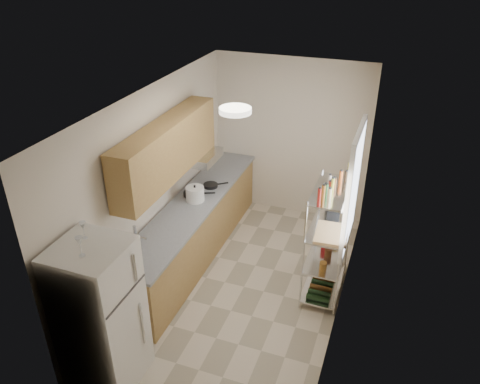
% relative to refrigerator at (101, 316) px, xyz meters
% --- Properties ---
extents(room, '(2.52, 4.42, 2.62)m').
position_rel_refrigerator_xyz_m(room, '(0.87, 1.83, 0.47)').
color(room, beige).
rests_on(room, ground).
extents(counter_run, '(0.63, 3.51, 0.90)m').
position_rel_refrigerator_xyz_m(counter_run, '(-0.05, 2.26, -0.37)').
color(counter_run, '#A48046').
rests_on(counter_run, ground).
extents(upper_cabinets, '(0.33, 2.20, 0.72)m').
position_rel_refrigerator_xyz_m(upper_cabinets, '(-0.18, 1.93, 0.98)').
color(upper_cabinets, '#A48046').
rests_on(upper_cabinets, room).
extents(range_hood, '(0.50, 0.60, 0.12)m').
position_rel_refrigerator_xyz_m(range_hood, '(-0.13, 2.73, 0.56)').
color(range_hood, '#B7BABC').
rests_on(range_hood, room).
extents(window, '(0.06, 1.00, 1.46)m').
position_rel_refrigerator_xyz_m(window, '(2.10, 2.18, 0.72)').
color(window, white).
rests_on(window, room).
extents(bakers_rack, '(0.45, 0.90, 1.73)m').
position_rel_refrigerator_xyz_m(bakers_rack, '(1.88, 2.12, 0.28)').
color(bakers_rack, silver).
rests_on(bakers_rack, ground).
extents(ceiling_dome, '(0.34, 0.34, 0.05)m').
position_rel_refrigerator_xyz_m(ceiling_dome, '(0.87, 1.53, 1.74)').
color(ceiling_dome, white).
rests_on(ceiling_dome, room).
extents(refrigerator, '(0.68, 0.68, 1.66)m').
position_rel_refrigerator_xyz_m(refrigerator, '(0.00, 0.00, 0.00)').
color(refrigerator, white).
rests_on(refrigerator, ground).
extents(wine_glass_a, '(0.06, 0.06, 0.18)m').
position_rel_refrigerator_xyz_m(wine_glass_a, '(-0.12, 0.12, 0.92)').
color(wine_glass_a, silver).
rests_on(wine_glass_a, refrigerator).
extents(wine_glass_b, '(0.07, 0.07, 0.20)m').
position_rel_refrigerator_xyz_m(wine_glass_b, '(0.03, -0.12, 0.93)').
color(wine_glass_b, silver).
rests_on(wine_glass_b, refrigerator).
extents(rice_cooker, '(0.26, 0.26, 0.21)m').
position_rel_refrigerator_xyz_m(rice_cooker, '(-0.03, 2.32, 0.18)').
color(rice_cooker, white).
rests_on(rice_cooker, counter_run).
extents(frying_pan_large, '(0.37, 0.37, 0.05)m').
position_rel_refrigerator_xyz_m(frying_pan_large, '(-0.12, 2.45, 0.10)').
color(frying_pan_large, black).
rests_on(frying_pan_large, counter_run).
extents(frying_pan_small, '(0.30, 0.30, 0.04)m').
position_rel_refrigerator_xyz_m(frying_pan_small, '(0.01, 2.77, 0.09)').
color(frying_pan_small, black).
rests_on(frying_pan_small, counter_run).
extents(cutting_board, '(0.41, 0.52, 0.03)m').
position_rel_refrigerator_xyz_m(cutting_board, '(1.93, 1.94, 0.20)').
color(cutting_board, tan).
rests_on(cutting_board, bakers_rack).
extents(espresso_machine, '(0.22, 0.27, 0.28)m').
position_rel_refrigerator_xyz_m(espresso_machine, '(1.85, 2.46, 0.32)').
color(espresso_machine, black).
rests_on(espresso_machine, bakers_rack).
extents(storage_bag, '(0.12, 0.15, 0.15)m').
position_rel_refrigerator_xyz_m(storage_bag, '(1.84, 2.32, -0.19)').
color(storage_bag, maroon).
rests_on(storage_bag, bakers_rack).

